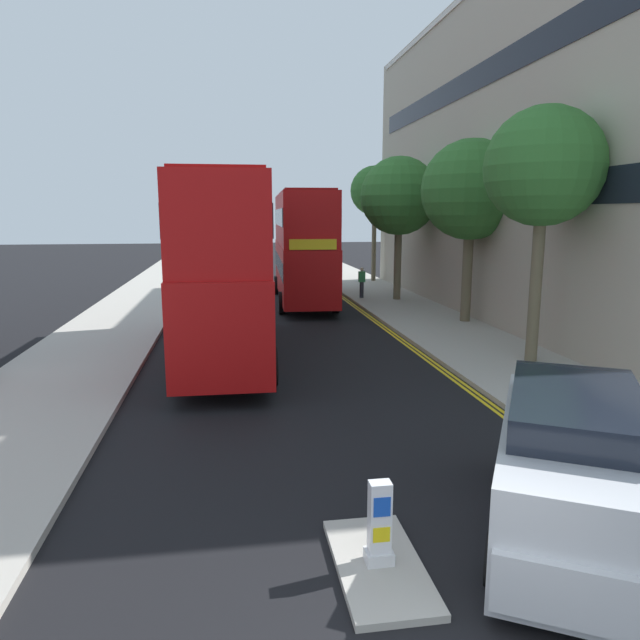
# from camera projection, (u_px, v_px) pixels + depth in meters

# --- Properties ---
(sidewalk_right) EXTENTS (4.00, 80.00, 0.14)m
(sidewalk_right) POSITION_uv_depth(u_px,v_px,m) (459.00, 337.00, 21.08)
(sidewalk_right) COLOR #ADA89E
(sidewalk_right) RESTS_ON ground
(sidewalk_left) EXTENTS (4.00, 80.00, 0.14)m
(sidewalk_left) POSITION_uv_depth(u_px,v_px,m) (91.00, 350.00, 19.08)
(sidewalk_left) COLOR #ADA89E
(sidewalk_left) RESTS_ON ground
(kerb_line_outer) EXTENTS (0.10, 56.00, 0.01)m
(kerb_line_outer) POSITION_uv_depth(u_px,v_px,m) (422.00, 354.00, 18.82)
(kerb_line_outer) COLOR yellow
(kerb_line_outer) RESTS_ON ground
(kerb_line_inner) EXTENTS (0.10, 56.00, 0.01)m
(kerb_line_inner) POSITION_uv_depth(u_px,v_px,m) (418.00, 354.00, 18.80)
(kerb_line_inner) COLOR yellow
(kerb_line_inner) RESTS_ON ground
(traffic_island) EXTENTS (1.10, 2.20, 0.10)m
(traffic_island) POSITION_uv_depth(u_px,v_px,m) (379.00, 565.00, 7.40)
(traffic_island) COLOR #ADA89E
(traffic_island) RESTS_ON ground
(keep_left_bollard) EXTENTS (0.36, 0.28, 1.11)m
(keep_left_bollard) POSITION_uv_depth(u_px,v_px,m) (380.00, 526.00, 7.29)
(keep_left_bollard) COLOR silver
(keep_left_bollard) RESTS_ON traffic_island
(double_decker_bus_away) EXTENTS (2.94, 10.85, 5.64)m
(double_decker_bus_away) POSITION_uv_depth(u_px,v_px,m) (225.00, 263.00, 17.93)
(double_decker_bus_away) COLOR #B20F0F
(double_decker_bus_away) RESTS_ON ground
(double_decker_bus_oncoming) EXTENTS (3.18, 10.91, 5.64)m
(double_decker_bus_oncoming) POSITION_uv_depth(u_px,v_px,m) (303.00, 244.00, 29.20)
(double_decker_bus_oncoming) COLOR #B20F0F
(double_decker_bus_oncoming) RESTS_ON ground
(taxi_minivan) EXTENTS (3.99, 5.10, 2.12)m
(taxi_minivan) POSITION_uv_depth(u_px,v_px,m) (573.00, 470.00, 7.85)
(taxi_minivan) COLOR silver
(taxi_minivan) RESTS_ON ground
(pedestrian_far) EXTENTS (0.34, 0.22, 1.62)m
(pedestrian_far) POSITION_uv_depth(u_px,v_px,m) (362.00, 282.00, 30.37)
(pedestrian_far) COLOR #2D2D38
(pedestrian_far) RESTS_ON sidewalk_right
(street_tree_near) EXTENTS (3.21, 3.21, 7.54)m
(street_tree_near) POSITION_uv_depth(u_px,v_px,m) (375.00, 191.00, 37.40)
(street_tree_near) COLOR #6B6047
(street_tree_near) RESTS_ON sidewalk_right
(street_tree_mid) EXTENTS (3.97, 3.97, 7.30)m
(street_tree_mid) POSITION_uv_depth(u_px,v_px,m) (399.00, 197.00, 29.05)
(street_tree_mid) COLOR #6B6047
(street_tree_mid) RESTS_ON sidewalk_right
(street_tree_far) EXTENTS (4.03, 4.03, 7.38)m
(street_tree_far) POSITION_uv_depth(u_px,v_px,m) (471.00, 191.00, 22.94)
(street_tree_far) COLOR #6B6047
(street_tree_far) RESTS_ON sidewalk_right
(street_tree_distant) EXTENTS (3.42, 3.42, 7.46)m
(street_tree_distant) POSITION_uv_depth(u_px,v_px,m) (544.00, 168.00, 16.37)
(street_tree_distant) COLOR #6B6047
(street_tree_distant) RESTS_ON sidewalk_right
(townhouse_terrace_right) EXTENTS (10.08, 28.00, 14.00)m
(townhouse_terrace_right) POSITION_uv_depth(u_px,v_px,m) (571.00, 159.00, 25.61)
(townhouse_terrace_right) COLOR #B2A893
(townhouse_terrace_right) RESTS_ON ground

